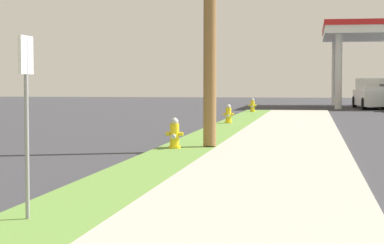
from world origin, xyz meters
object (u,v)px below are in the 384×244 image
object	(u,v)px
fire_hydrant_third	(228,115)
street_sign_post	(26,88)
fire_hydrant_second	(174,135)
truck_white_on_apron	(374,95)
fire_hydrant_fourth	(252,106)

from	to	relation	value
fire_hydrant_third	street_sign_post	xyz separation A→B (m)	(-0.02, -20.03, 1.19)
fire_hydrant_second	truck_white_on_apron	size ratio (longest dim) A/B	0.13
street_sign_post	truck_white_on_apron	bearing A→B (deg)	79.92
fire_hydrant_fourth	truck_white_on_apron	world-z (taller)	truck_white_on_apron
fire_hydrant_fourth	fire_hydrant_second	bearing A→B (deg)	-90.18
fire_hydrant_fourth	street_sign_post	xyz separation A→B (m)	(-0.05, -31.00, 1.19)
fire_hydrant_second	fire_hydrant_third	size ratio (longest dim) A/B	1.00
fire_hydrant_third	truck_white_on_apron	size ratio (longest dim) A/B	0.13
fire_hydrant_second	fire_hydrant_third	bearing A→B (deg)	89.81
street_sign_post	truck_white_on_apron	size ratio (longest dim) A/B	0.38
truck_white_on_apron	fire_hydrant_second	bearing A→B (deg)	-102.95
fire_hydrant_fourth	street_sign_post	distance (m)	31.02
fire_hydrant_third	truck_white_on_apron	world-z (taller)	truck_white_on_apron
street_sign_post	truck_white_on_apron	xyz separation A→B (m)	(7.16, 40.30, -0.72)
street_sign_post	fire_hydrant_third	bearing A→B (deg)	89.94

